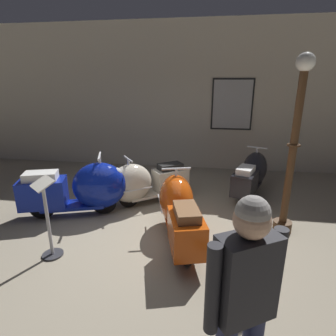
{
  "coord_description": "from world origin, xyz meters",
  "views": [
    {
      "loc": [
        0.85,
        -3.58,
        2.28
      ],
      "look_at": [
        0.13,
        1.1,
        0.77
      ],
      "focal_mm": 29.25,
      "sensor_mm": 36.0,
      "label": 1
    }
  ],
  "objects_px": {
    "scooter_2": "(179,209)",
    "lamppost": "(293,150)",
    "scooter_1": "(143,183)",
    "info_stanchion": "(49,225)",
    "visitor_0": "(244,298)",
    "scooter_0": "(83,189)",
    "scooter_3": "(252,173)"
  },
  "relations": [
    {
      "from": "scooter_2",
      "to": "lamppost",
      "type": "height_order",
      "value": "lamppost"
    },
    {
      "from": "scooter_1",
      "to": "info_stanchion",
      "type": "height_order",
      "value": "info_stanchion"
    },
    {
      "from": "scooter_1",
      "to": "scooter_2",
      "type": "xyz_separation_m",
      "value": [
        0.8,
        -1.06,
        0.03
      ]
    },
    {
      "from": "visitor_0",
      "to": "info_stanchion",
      "type": "xyz_separation_m",
      "value": [
        -2.31,
        1.47,
        -0.5
      ]
    },
    {
      "from": "scooter_0",
      "to": "visitor_0",
      "type": "distance_m",
      "value": 3.62
    },
    {
      "from": "lamppost",
      "to": "scooter_2",
      "type": "bearing_deg",
      "value": -166.61
    },
    {
      "from": "scooter_0",
      "to": "scooter_1",
      "type": "relative_size",
      "value": 1.21
    },
    {
      "from": "scooter_2",
      "to": "visitor_0",
      "type": "distance_m",
      "value": 2.37
    },
    {
      "from": "lamppost",
      "to": "info_stanchion",
      "type": "height_order",
      "value": "lamppost"
    },
    {
      "from": "scooter_0",
      "to": "visitor_0",
      "type": "bearing_deg",
      "value": -66.66
    },
    {
      "from": "scooter_1",
      "to": "visitor_0",
      "type": "xyz_separation_m",
      "value": [
        1.46,
        -3.28,
        0.53
      ]
    },
    {
      "from": "lamppost",
      "to": "visitor_0",
      "type": "distance_m",
      "value": 2.78
    },
    {
      "from": "scooter_3",
      "to": "scooter_1",
      "type": "bearing_deg",
      "value": 133.52
    },
    {
      "from": "lamppost",
      "to": "scooter_1",
      "type": "bearing_deg",
      "value": 164.12
    },
    {
      "from": "scooter_0",
      "to": "info_stanchion",
      "type": "relative_size",
      "value": 1.66
    },
    {
      "from": "scooter_0",
      "to": "visitor_0",
      "type": "xyz_separation_m",
      "value": [
        2.4,
        -2.67,
        0.47
      ]
    },
    {
      "from": "scooter_1",
      "to": "scooter_3",
      "type": "xyz_separation_m",
      "value": [
        2.12,
        0.88,
        -0.0
      ]
    },
    {
      "from": "scooter_2",
      "to": "info_stanchion",
      "type": "height_order",
      "value": "info_stanchion"
    },
    {
      "from": "scooter_0",
      "to": "scooter_3",
      "type": "relative_size",
      "value": 1.15
    },
    {
      "from": "visitor_0",
      "to": "lamppost",
      "type": "bearing_deg",
      "value": -50.31
    },
    {
      "from": "scooter_2",
      "to": "visitor_0",
      "type": "relative_size",
      "value": 1.03
    },
    {
      "from": "scooter_2",
      "to": "info_stanchion",
      "type": "bearing_deg",
      "value": 98.93
    },
    {
      "from": "scooter_2",
      "to": "scooter_1",
      "type": "bearing_deg",
      "value": 21.47
    },
    {
      "from": "lamppost",
      "to": "info_stanchion",
      "type": "distance_m",
      "value": 3.55
    },
    {
      "from": "scooter_1",
      "to": "info_stanchion",
      "type": "xyz_separation_m",
      "value": [
        -0.85,
        -1.81,
        0.03
      ]
    },
    {
      "from": "lamppost",
      "to": "visitor_0",
      "type": "bearing_deg",
      "value": -109.83
    },
    {
      "from": "scooter_0",
      "to": "info_stanchion",
      "type": "bearing_deg",
      "value": -104.53
    },
    {
      "from": "lamppost",
      "to": "visitor_0",
      "type": "xyz_separation_m",
      "value": [
        -0.94,
        -2.6,
        -0.37
      ]
    },
    {
      "from": "scooter_0",
      "to": "lamppost",
      "type": "height_order",
      "value": "lamppost"
    },
    {
      "from": "scooter_1",
      "to": "scooter_3",
      "type": "height_order",
      "value": "scooter_1"
    },
    {
      "from": "scooter_3",
      "to": "info_stanchion",
      "type": "distance_m",
      "value": 4.0
    },
    {
      "from": "scooter_0",
      "to": "info_stanchion",
      "type": "xyz_separation_m",
      "value": [
        0.08,
        -1.2,
        -0.03
      ]
    }
  ]
}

